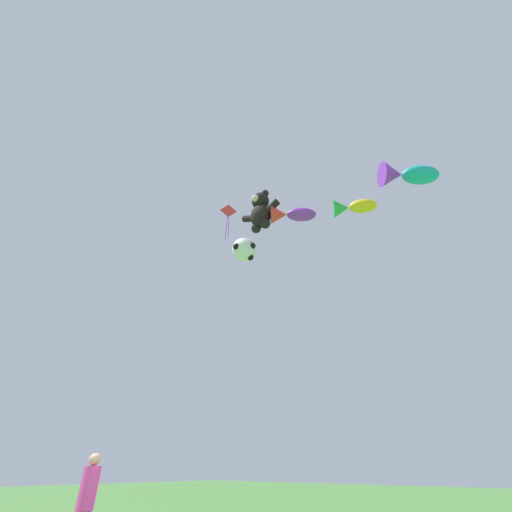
{
  "coord_description": "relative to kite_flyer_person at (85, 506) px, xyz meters",
  "views": [
    {
      "loc": [
        6.24,
        -4.04,
        1.56
      ],
      "look_at": [
        -0.73,
        4.2,
        8.27
      ],
      "focal_mm": 24.0,
      "sensor_mm": 36.0,
      "label": 1
    }
  ],
  "objects": [
    {
      "name": "teddy_bear_kite",
      "position": [
        1.66,
        3.49,
        8.71
      ],
      "size": [
        1.72,
        0.76,
        1.74
      ],
      "color": "black"
    },
    {
      "name": "soccer_ball_kite",
      "position": [
        0.98,
        3.39,
        7.25
      ],
      "size": [
        0.94,
        0.94,
        0.87
      ],
      "color": "white"
    },
    {
      "name": "fish_kite_violet",
      "position": [
        2.6,
        4.04,
        8.4
      ],
      "size": [
        1.65,
        1.52,
        0.68
      ],
      "color": "purple"
    },
    {
      "name": "fish_kite_teal",
      "position": [
        6.36,
        5.71,
        9.23
      ],
      "size": [
        2.02,
        1.91,
        0.89
      ],
      "color": "#19ADB2"
    },
    {
      "name": "diamond_kite",
      "position": [
        -2.08,
        5.44,
        11.67
      ],
      "size": [
        0.58,
        0.68,
        2.28
      ],
      "color": "red"
    },
    {
      "name": "fish_kite_goldfin",
      "position": [
        4.46,
        5.17,
        8.46
      ],
      "size": [
        1.59,
        1.29,
        0.67
      ],
      "color": "yellow"
    },
    {
      "name": "kite_flyer_person",
      "position": [
        0.0,
        0.0,
        0.0
      ],
      "size": [
        0.34,
        0.34,
        1.83
      ],
      "color": "#2E2E2E",
      "rests_on": "ground_plane"
    }
  ]
}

